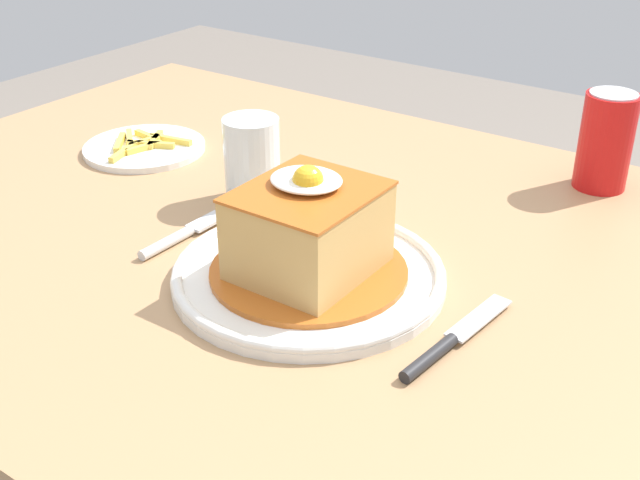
{
  "coord_description": "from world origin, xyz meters",
  "views": [
    {
      "loc": [
        0.46,
        -0.65,
        1.18
      ],
      "look_at": [
        0.05,
        -0.06,
        0.79
      ],
      "focal_mm": 45.45,
      "sensor_mm": 36.0,
      "label": 1
    }
  ],
  "objects_px": {
    "fork": "(180,236)",
    "drinking_glass": "(252,166)",
    "main_plate": "(309,274)",
    "side_plate_fries": "(144,147)",
    "knife": "(444,346)",
    "soda_can": "(606,141)"
  },
  "relations": [
    {
      "from": "fork",
      "to": "drinking_glass",
      "type": "height_order",
      "value": "drinking_glass"
    },
    {
      "from": "main_plate",
      "to": "side_plate_fries",
      "type": "xyz_separation_m",
      "value": [
        -0.4,
        0.16,
        -0.0
      ]
    },
    {
      "from": "fork",
      "to": "knife",
      "type": "height_order",
      "value": "same"
    },
    {
      "from": "drinking_glass",
      "to": "side_plate_fries",
      "type": "xyz_separation_m",
      "value": [
        -0.23,
        0.04,
        -0.04
      ]
    },
    {
      "from": "main_plate",
      "to": "soda_can",
      "type": "bearing_deg",
      "value": 67.86
    },
    {
      "from": "soda_can",
      "to": "main_plate",
      "type": "bearing_deg",
      "value": -112.14
    },
    {
      "from": "knife",
      "to": "soda_can",
      "type": "distance_m",
      "value": 0.44
    },
    {
      "from": "knife",
      "to": "side_plate_fries",
      "type": "bearing_deg",
      "value": 162.02
    },
    {
      "from": "main_plate",
      "to": "soda_can",
      "type": "xyz_separation_m",
      "value": [
        0.16,
        0.41,
        0.05
      ]
    },
    {
      "from": "main_plate",
      "to": "drinking_glass",
      "type": "distance_m",
      "value": 0.21
    },
    {
      "from": "knife",
      "to": "main_plate",
      "type": "bearing_deg",
      "value": 170.69
    },
    {
      "from": "soda_can",
      "to": "knife",
      "type": "bearing_deg",
      "value": -89.5
    },
    {
      "from": "knife",
      "to": "soda_can",
      "type": "height_order",
      "value": "soda_can"
    },
    {
      "from": "soda_can",
      "to": "drinking_glass",
      "type": "distance_m",
      "value": 0.44
    },
    {
      "from": "drinking_glass",
      "to": "side_plate_fries",
      "type": "relative_size",
      "value": 0.62
    },
    {
      "from": "fork",
      "to": "knife",
      "type": "relative_size",
      "value": 0.85
    },
    {
      "from": "fork",
      "to": "side_plate_fries",
      "type": "bearing_deg",
      "value": 143.93
    },
    {
      "from": "knife",
      "to": "drinking_glass",
      "type": "distance_m",
      "value": 0.37
    },
    {
      "from": "main_plate",
      "to": "side_plate_fries",
      "type": "bearing_deg",
      "value": 158.57
    },
    {
      "from": "soda_can",
      "to": "fork",
      "type": "bearing_deg",
      "value": -128.94
    },
    {
      "from": "main_plate",
      "to": "drinking_glass",
      "type": "height_order",
      "value": "drinking_glass"
    },
    {
      "from": "main_plate",
      "to": "fork",
      "type": "distance_m",
      "value": 0.17
    }
  ]
}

